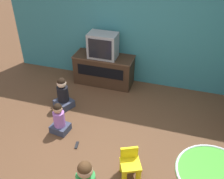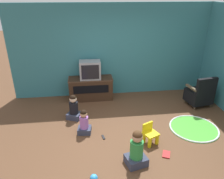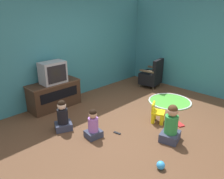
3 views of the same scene
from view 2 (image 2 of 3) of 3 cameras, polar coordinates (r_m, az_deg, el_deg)
The scene contains 13 objects.
ground_plane at distance 4.90m, azimuth 4.91°, elevation -12.35°, with size 30.00×30.00×0.00m, color brown.
wall_back at distance 6.43m, azimuth 0.23°, elevation 10.01°, with size 5.81×0.12×2.65m.
tv_cabinet at distance 6.39m, azimuth -5.55°, elevation 0.39°, with size 1.26×0.51×0.65m.
television at distance 6.15m, azimuth -5.75°, elevation 5.09°, with size 0.58×0.38×0.51m.
black_armchair at distance 6.43m, azimuth 21.99°, elevation -1.11°, with size 0.69×0.64×0.88m.
yellow_kid_chair at distance 4.70m, azimuth 9.92°, elevation -11.64°, with size 0.36×0.35×0.43m.
play_mat at distance 5.50m, azimuth 20.58°, elevation -9.40°, with size 1.12×1.12×0.04m.
child_watching_left at distance 4.09m, azimuth 6.43°, elevation -15.45°, with size 0.44×0.40×0.72m.
child_watching_center at distance 4.93m, azimuth -7.30°, elevation -8.68°, with size 0.33×0.29×0.58m.
child_watching_right at distance 5.48m, azimuth -9.95°, elevation -4.87°, with size 0.42×0.39×0.64m.
toy_ball at distance 3.95m, azimuth -4.76°, elevation -22.05°, with size 0.13×0.13×0.13m.
book at distance 4.57m, azimuth 14.01°, elevation -16.11°, with size 0.21×0.25×0.02m.
remote_control at distance 4.88m, azimuth -2.27°, elevation -12.33°, with size 0.07×0.16×0.02m.
Camera 2 is at (-0.89, -3.83, 2.93)m, focal length 35.00 mm.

